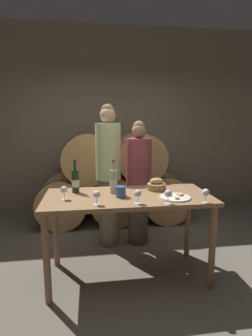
% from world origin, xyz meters
% --- Properties ---
extents(ground_plane, '(10.00, 10.00, 0.00)m').
position_xyz_m(ground_plane, '(0.00, 0.00, 0.00)').
color(ground_plane, '#665E51').
extents(stone_wall_back, '(10.00, 0.12, 3.20)m').
position_xyz_m(stone_wall_back, '(0.00, 2.23, 1.60)').
color(stone_wall_back, '#7F705B').
rests_on(stone_wall_back, ground_plane).
extents(barrel_stack, '(2.39, 0.91, 1.44)m').
position_xyz_m(barrel_stack, '(-0.00, 1.65, 0.64)').
color(barrel_stack, tan).
rests_on(barrel_stack, ground_plane).
extents(tasting_table, '(1.66, 0.75, 0.89)m').
position_xyz_m(tasting_table, '(0.00, 0.00, 0.77)').
color(tasting_table, olive).
rests_on(tasting_table, ground_plane).
extents(person_left, '(0.32, 0.32, 1.82)m').
position_xyz_m(person_left, '(-0.14, 0.76, 0.94)').
color(person_left, '#756651').
rests_on(person_left, ground_plane).
extents(person_right, '(0.33, 0.33, 1.62)m').
position_xyz_m(person_right, '(0.25, 0.76, 0.82)').
color(person_right, '#4C4238').
rests_on(person_right, ground_plane).
extents(wine_bottle_red, '(0.08, 0.08, 0.34)m').
position_xyz_m(wine_bottle_red, '(-0.52, 0.17, 1.01)').
color(wine_bottle_red, '#193819').
rests_on(wine_bottle_red, tasting_table).
extents(wine_bottle_white, '(0.08, 0.08, 0.34)m').
position_xyz_m(wine_bottle_white, '(-0.14, 0.10, 1.01)').
color(wine_bottle_white, '#ADBC7F').
rests_on(wine_bottle_white, tasting_table).
extents(blue_crock, '(0.11, 0.11, 0.11)m').
position_xyz_m(blue_crock, '(-0.08, -0.05, 0.95)').
color(blue_crock, '#335693').
rests_on(blue_crock, tasting_table).
extents(bread_basket, '(0.20, 0.20, 0.13)m').
position_xyz_m(bread_basket, '(0.33, 0.16, 0.94)').
color(bread_basket, olive).
rests_on(bread_basket, tasting_table).
extents(cheese_plate, '(0.30, 0.30, 0.04)m').
position_xyz_m(cheese_plate, '(0.44, -0.16, 0.89)').
color(cheese_plate, white).
rests_on(cheese_plate, tasting_table).
extents(wine_glass_far_left, '(0.07, 0.07, 0.13)m').
position_xyz_m(wine_glass_far_left, '(-0.62, -0.06, 0.98)').
color(wine_glass_far_left, white).
rests_on(wine_glass_far_left, tasting_table).
extents(wine_glass_left, '(0.07, 0.07, 0.13)m').
position_xyz_m(wine_glass_left, '(-0.32, -0.26, 0.98)').
color(wine_glass_left, white).
rests_on(wine_glass_left, tasting_table).
extents(wine_glass_center, '(0.07, 0.07, 0.13)m').
position_xyz_m(wine_glass_center, '(0.05, -0.28, 0.98)').
color(wine_glass_center, white).
rests_on(wine_glass_center, tasting_table).
extents(wine_glass_right, '(0.07, 0.07, 0.13)m').
position_xyz_m(wine_glass_right, '(0.31, -0.32, 0.98)').
color(wine_glass_right, white).
rests_on(wine_glass_right, tasting_table).
extents(wine_glass_far_right, '(0.07, 0.07, 0.13)m').
position_xyz_m(wine_glass_far_right, '(0.66, -0.34, 0.98)').
color(wine_glass_far_right, white).
rests_on(wine_glass_far_right, tasting_table).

